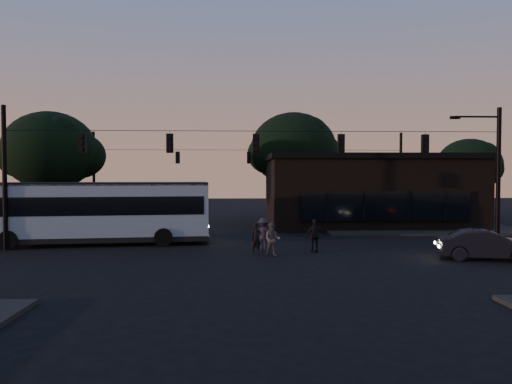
{
  "coord_description": "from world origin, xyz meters",
  "views": [
    {
      "loc": [
        -0.98,
        -22.2,
        3.92
      ],
      "look_at": [
        0.0,
        4.0,
        3.0
      ],
      "focal_mm": 35.0,
      "sensor_mm": 36.0,
      "label": 1
    }
  ],
  "objects_px": {
    "pedestrian_c": "(315,236)",
    "building": "(366,190)",
    "car": "(487,245)",
    "pedestrian_d": "(263,234)",
    "bus": "(97,210)",
    "pedestrian_a": "(256,238)",
    "pedestrian_b": "(272,239)"
  },
  "relations": [
    {
      "from": "car",
      "to": "pedestrian_d",
      "type": "xyz_separation_m",
      "value": [
        -10.08,
        3.41,
        0.14
      ]
    },
    {
      "from": "bus",
      "to": "pedestrian_d",
      "type": "distance_m",
      "value": 9.56
    },
    {
      "from": "pedestrian_b",
      "to": "pedestrian_d",
      "type": "relative_size",
      "value": 0.96
    },
    {
      "from": "bus",
      "to": "pedestrian_b",
      "type": "relative_size",
      "value": 7.87
    },
    {
      "from": "building",
      "to": "pedestrian_a",
      "type": "xyz_separation_m",
      "value": [
        -9.06,
        -13.67,
        -1.95
      ]
    },
    {
      "from": "pedestrian_a",
      "to": "pedestrian_d",
      "type": "xyz_separation_m",
      "value": [
        0.42,
        1.23,
        0.08
      ]
    },
    {
      "from": "pedestrian_a",
      "to": "bus",
      "type": "bearing_deg",
      "value": 147.69
    },
    {
      "from": "pedestrian_a",
      "to": "pedestrian_b",
      "type": "height_order",
      "value": "pedestrian_b"
    },
    {
      "from": "car",
      "to": "pedestrian_b",
      "type": "bearing_deg",
      "value": 95.6
    },
    {
      "from": "bus",
      "to": "pedestrian_a",
      "type": "distance_m",
      "value": 9.56
    },
    {
      "from": "pedestrian_c",
      "to": "bus",
      "type": "bearing_deg",
      "value": -24.76
    },
    {
      "from": "building",
      "to": "pedestrian_d",
      "type": "height_order",
      "value": "building"
    },
    {
      "from": "bus",
      "to": "pedestrian_c",
      "type": "distance_m",
      "value": 12.24
    },
    {
      "from": "bus",
      "to": "pedestrian_d",
      "type": "bearing_deg",
      "value": -21.06
    },
    {
      "from": "building",
      "to": "pedestrian_b",
      "type": "bearing_deg",
      "value": -120.03
    },
    {
      "from": "pedestrian_a",
      "to": "pedestrian_d",
      "type": "distance_m",
      "value": 1.31
    },
    {
      "from": "pedestrian_c",
      "to": "pedestrian_a",
      "type": "bearing_deg",
      "value": -2.54
    },
    {
      "from": "pedestrian_b",
      "to": "pedestrian_c",
      "type": "bearing_deg",
      "value": 33.49
    },
    {
      "from": "pedestrian_c",
      "to": "pedestrian_d",
      "type": "relative_size",
      "value": 1.0
    },
    {
      "from": "car",
      "to": "building",
      "type": "bearing_deg",
      "value": 19.45
    },
    {
      "from": "building",
      "to": "pedestrian_b",
      "type": "height_order",
      "value": "building"
    },
    {
      "from": "pedestrian_a",
      "to": "pedestrian_c",
      "type": "bearing_deg",
      "value": -3.24
    },
    {
      "from": "car",
      "to": "pedestrian_a",
      "type": "relative_size",
      "value": 2.78
    },
    {
      "from": "bus",
      "to": "pedestrian_c",
      "type": "bearing_deg",
      "value": -22.09
    },
    {
      "from": "car",
      "to": "pedestrian_c",
      "type": "height_order",
      "value": "pedestrian_c"
    },
    {
      "from": "pedestrian_a",
      "to": "pedestrian_d",
      "type": "relative_size",
      "value": 0.91
    },
    {
      "from": "pedestrian_c",
      "to": "building",
      "type": "bearing_deg",
      "value": -123.62
    },
    {
      "from": "building",
      "to": "pedestrian_c",
      "type": "bearing_deg",
      "value": -114.54
    },
    {
      "from": "car",
      "to": "pedestrian_a",
      "type": "height_order",
      "value": "pedestrian_a"
    },
    {
      "from": "bus",
      "to": "pedestrian_a",
      "type": "bearing_deg",
      "value": -28.94
    },
    {
      "from": "building",
      "to": "car",
      "type": "distance_m",
      "value": 16.03
    },
    {
      "from": "building",
      "to": "car",
      "type": "height_order",
      "value": "building"
    }
  ]
}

